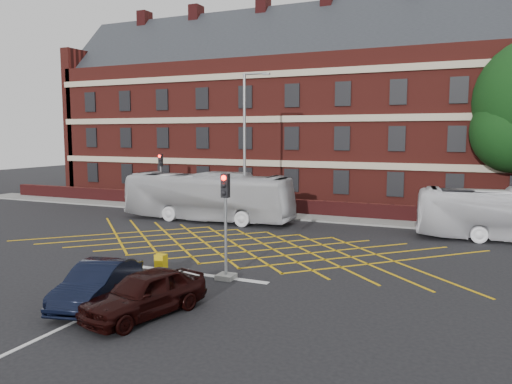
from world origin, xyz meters
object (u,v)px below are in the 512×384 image
at_px(car_navy, 98,283).
at_px(direction_signs, 150,190).
at_px(traffic_light_near, 226,236).
at_px(traffic_light_far, 161,186).
at_px(car_maroon, 145,293).
at_px(bus_left, 208,197).
at_px(street_lamp, 245,172).
at_px(utility_cabinet, 161,264).

relative_size(car_navy, direction_signs, 1.97).
relative_size(traffic_light_near, traffic_light_far, 1.00).
bearing_deg(traffic_light_near, direction_signs, 133.53).
height_order(traffic_light_far, direction_signs, traffic_light_far).
xyz_separation_m(car_maroon, traffic_light_far, (-12.88, 19.75, 1.02)).
xyz_separation_m(bus_left, car_navy, (4.68, -16.11, -0.92)).
relative_size(bus_left, car_maroon, 2.70).
distance_m(bus_left, car_navy, 16.80).
bearing_deg(bus_left, car_navy, -164.61).
xyz_separation_m(traffic_light_far, street_lamp, (8.77, -3.19, 1.63)).
bearing_deg(bus_left, traffic_light_near, -148.64).
height_order(bus_left, traffic_light_far, traffic_light_far).
xyz_separation_m(traffic_light_far, direction_signs, (-1.42, 0.53, -0.39)).
distance_m(direction_signs, utility_cabinet, 20.09).
bearing_deg(direction_signs, traffic_light_far, -20.44).
height_order(car_maroon, traffic_light_near, traffic_light_near).
bearing_deg(direction_signs, car_navy, -58.74).
bearing_deg(car_maroon, traffic_light_near, 98.18).
distance_m(bus_left, traffic_light_near, 13.86).
relative_size(car_maroon, traffic_light_near, 1.02).
relative_size(bus_left, traffic_light_far, 2.75).
distance_m(car_maroon, direction_signs, 24.82).
bearing_deg(car_navy, street_lamp, 83.34).
height_order(traffic_light_far, utility_cabinet, traffic_light_far).
bearing_deg(car_navy, utility_cabinet, 78.19).
bearing_deg(bus_left, car_maroon, -158.16).
height_order(traffic_light_near, direction_signs, traffic_light_near).
distance_m(traffic_light_near, utility_cabinet, 3.15).
distance_m(traffic_light_far, street_lamp, 9.47).
distance_m(car_navy, street_lamp, 16.61).
distance_m(car_maroon, street_lamp, 17.27).
relative_size(direction_signs, utility_cabinet, 2.61).
xyz_separation_m(car_navy, direction_signs, (-12.14, 19.99, 0.66)).
relative_size(car_navy, utility_cabinet, 5.15).
height_order(car_maroon, street_lamp, street_lamp).
xyz_separation_m(traffic_light_near, street_lamp, (-4.64, 11.90, 1.63)).
xyz_separation_m(car_maroon, direction_signs, (-14.30, 20.28, 0.64)).
xyz_separation_m(bus_left, street_lamp, (2.74, 0.17, 1.76)).
relative_size(traffic_light_near, street_lamp, 0.44).
relative_size(car_navy, traffic_light_far, 1.02).
xyz_separation_m(car_navy, street_lamp, (-1.95, 16.28, 2.68)).
bearing_deg(car_navy, direction_signs, 107.78).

